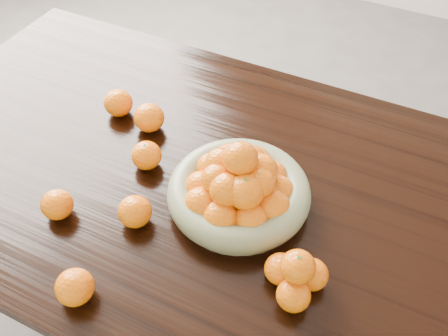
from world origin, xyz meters
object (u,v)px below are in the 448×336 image
at_px(fruit_bowl, 239,188).
at_px(orange_pyramid, 296,276).
at_px(loose_orange_0, 146,155).
at_px(dining_table, 244,214).

distance_m(fruit_bowl, orange_pyramid, 0.25).
bearing_deg(loose_orange_0, dining_table, 6.51).
height_order(fruit_bowl, orange_pyramid, fruit_bowl).
distance_m(dining_table, loose_orange_0, 0.29).
bearing_deg(dining_table, loose_orange_0, -173.49).
relative_size(fruit_bowl, loose_orange_0, 4.37).
xyz_separation_m(fruit_bowl, loose_orange_0, (-0.26, 0.01, -0.02)).
height_order(dining_table, fruit_bowl, fruit_bowl).
relative_size(dining_table, orange_pyramid, 15.18).
bearing_deg(loose_orange_0, fruit_bowl, -2.46).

